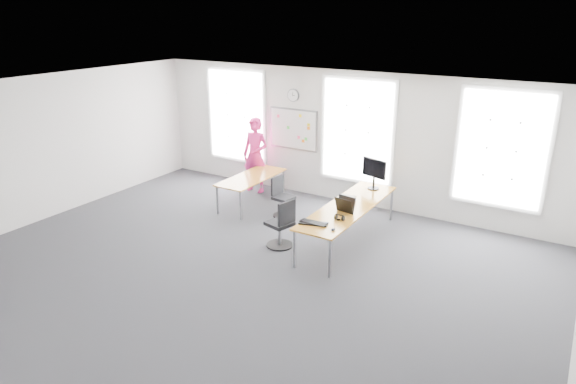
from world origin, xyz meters
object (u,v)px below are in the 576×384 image
Objects in this scene: monitor at (374,171)px; desk_left at (252,179)px; desk_right at (348,208)px; headphones at (339,217)px; chair_right at (282,226)px; person at (255,155)px; chair_left at (282,199)px; keyboard at (313,223)px.

desk_left is at bearing -152.94° from monitor.
desk_right is 1.62× the size of desk_left.
desk_right is 0.72m from headphones.
monitor reaches higher than desk_right.
person is at bearing -121.75° from chair_right.
desk_left is 0.99m from person.
desk_right is at bearing 147.09° from chair_right.
desk_left is 2.82m from monitor.
person reaches higher than chair_left.
monitor is at bearing 169.14° from chair_right.
desk_left is 3.69× the size of keyboard.
desk_left is 1.02× the size of person.
headphones reaches higher than desk_left.
chair_left is at bearing -142.27° from monitor.
chair_left reaches higher than headphones.
chair_right is 2.34m from monitor.
keyboard is (1.62, -1.57, 0.36)m from chair_left.
person is at bearing 118.85° from desk_left.
desk_left is 2.33m from chair_right.
chair_right is at bearing -138.12° from desk_right.
chair_right reaches higher than headphones.
person is at bearing 60.28° from chair_left.
keyboard is (-0.16, -1.09, 0.06)m from desk_right.
keyboard is (3.00, -2.60, -0.17)m from person.
chair_right is 3.27m from person.
desk_right is 1.65× the size of person.
monitor is at bearing 88.71° from desk_right.
keyboard is (0.79, -0.24, 0.33)m from chair_right.
keyboard is at bearing -77.53° from monitor.
chair_right is 1.56m from chair_left.
headphones is (3.30, -2.20, -0.13)m from person.
chair_right is (1.75, -1.53, -0.20)m from desk_left.
desk_right is 3.48× the size of chair_left.
chair_left is at bearing 119.46° from keyboard.
chair_right is 1.48× the size of monitor.
keyboard is (2.54, -1.77, 0.12)m from desk_left.
monitor is at bearing -62.53° from chair_left.
person is at bearing 122.68° from keyboard.
desk_right is 5.98× the size of keyboard.
chair_right is 0.52× the size of person.
keyboard is 2.81× the size of headphones.
desk_left is 3.10m from keyboard.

